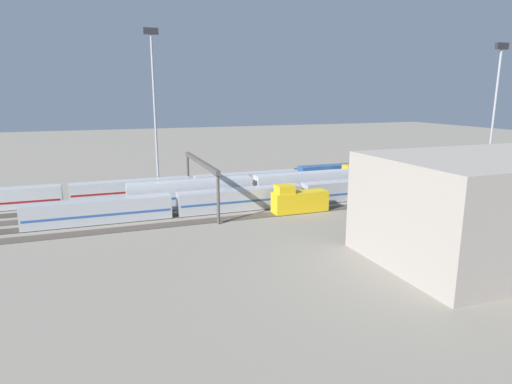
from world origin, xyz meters
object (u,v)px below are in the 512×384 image
at_px(train_on_track_0, 182,186).
at_px(train_on_track_4, 298,200).
at_px(train_on_track_1, 361,177).
at_px(train_on_track_3, 241,199).
at_px(signal_gantry, 200,167).
at_px(light_mast_0, 154,95).
at_px(light_mast_1, 495,103).
at_px(train_on_track_2, 309,184).

bearing_deg(train_on_track_0, train_on_track_4, 130.47).
bearing_deg(train_on_track_1, train_on_track_0, -7.16).
bearing_deg(train_on_track_3, train_on_track_4, 151.17).
bearing_deg(signal_gantry, train_on_track_0, -79.68).
distance_m(train_on_track_1, signal_gantry, 38.68).
xyz_separation_m(train_on_track_4, train_on_track_0, (17.06, -20.00, -0.09)).
bearing_deg(train_on_track_0, train_on_track_1, 172.84).
height_order(train_on_track_4, light_mast_0, light_mast_0).
xyz_separation_m(train_on_track_1, light_mast_1, (-18.50, 17.13, 16.77)).
xyz_separation_m(train_on_track_3, light_mast_0, (12.40, -17.06, 18.46)).
xyz_separation_m(train_on_track_2, train_on_track_4, (7.08, 10.00, -0.44)).
relative_size(train_on_track_3, signal_gantry, 2.86).
xyz_separation_m(train_on_track_3, light_mast_1, (-50.34, 7.13, 16.93)).
bearing_deg(train_on_track_4, train_on_track_2, -125.28).
bearing_deg(train_on_track_2, train_on_track_1, -162.31).
bearing_deg(train_on_track_1, train_on_track_4, 33.40).
height_order(train_on_track_4, train_on_track_1, same).
xyz_separation_m(train_on_track_4, light_mast_0, (21.48, -22.06, 18.30)).
distance_m(light_mast_0, light_mast_1, 67.25).
bearing_deg(light_mast_1, light_mast_0, -21.08).
xyz_separation_m(light_mast_0, light_mast_1, (-62.73, 24.18, -1.53)).
bearing_deg(light_mast_1, train_on_track_4, -2.95).
bearing_deg(train_on_track_0, train_on_track_3, 118.01).
distance_m(train_on_track_0, signal_gantry, 11.49).
distance_m(train_on_track_0, light_mast_0, 19.03).
xyz_separation_m(train_on_track_4, train_on_track_3, (9.08, -5.00, -0.16)).
height_order(train_on_track_1, train_on_track_3, train_on_track_1).
bearing_deg(train_on_track_2, train_on_track_4, 54.72).
height_order(train_on_track_3, light_mast_0, light_mast_0).
height_order(train_on_track_2, train_on_track_0, train_on_track_2).
xyz_separation_m(train_on_track_4, train_on_track_1, (-22.75, -15.00, 0.00)).
bearing_deg(light_mast_1, train_on_track_3, -8.06).
xyz_separation_m(train_on_track_2, train_on_track_0, (24.14, -10.00, -0.53)).
bearing_deg(train_on_track_4, light_mast_0, -45.76).
height_order(light_mast_1, signal_gantry, light_mast_1).
xyz_separation_m(train_on_track_4, light_mast_1, (-41.25, 2.13, 16.77)).
height_order(train_on_track_0, signal_gantry, signal_gantry).
relative_size(train_on_track_0, train_on_track_3, 1.27).
distance_m(train_on_track_4, signal_gantry, 18.97).
relative_size(train_on_track_2, train_on_track_3, 1.00).
distance_m(train_on_track_1, light_mast_1, 30.28).
bearing_deg(train_on_track_3, light_mast_0, -53.99).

